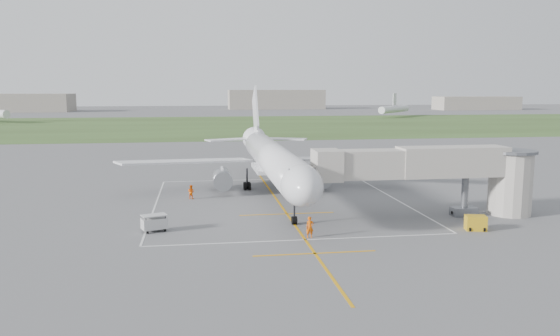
{
  "coord_description": "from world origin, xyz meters",
  "views": [
    {
      "loc": [
        -8.97,
        -65.2,
        13.07
      ],
      "look_at": [
        0.17,
        -4.0,
        4.0
      ],
      "focal_mm": 35.0,
      "sensor_mm": 36.0,
      "label": 1
    }
  ],
  "objects": [
    {
      "name": "baggage_cart",
      "position": [
        -13.2,
        -15.15,
        0.8
      ],
      "size": [
        2.56,
        2.02,
        1.56
      ],
      "rotation": [
        0.0,
        0.0,
        0.35
      ],
      "color": "#B8B8B8",
      "rests_on": "ground"
    },
    {
      "name": "ground",
      "position": [
        0.0,
        0.0,
        0.0
      ],
      "size": [
        700.0,
        700.0,
        0.0
      ],
      "primitive_type": "plane",
      "color": "#58585A",
      "rests_on": "ground"
    },
    {
      "name": "apron_markings",
      "position": [
        0.0,
        -5.82,
        0.01
      ],
      "size": [
        28.2,
        60.0,
        0.01
      ],
      "color": "orange",
      "rests_on": "ground"
    },
    {
      "name": "distant_aircraft",
      "position": [
        -5.76,
        168.11,
        3.59
      ],
      "size": [
        198.15,
        41.7,
        8.85
      ],
      "color": "silver",
      "rests_on": "ground"
    },
    {
      "name": "jet_bridge",
      "position": [
        15.72,
        -13.5,
        4.74
      ],
      "size": [
        23.4,
        5.0,
        7.2
      ],
      "color": "#A8A198",
      "rests_on": "ground"
    },
    {
      "name": "grass_strip",
      "position": [
        0.0,
        130.0,
        0.01
      ],
      "size": [
        700.0,
        120.0,
        0.02
      ],
      "primitive_type": "cube",
      "color": "#344C21",
      "rests_on": "ground"
    },
    {
      "name": "ramp_worker_wing",
      "position": [
        -10.05,
        -0.48,
        0.84
      ],
      "size": [
        1.03,
        0.96,
        1.68
      ],
      "primitive_type": "imported",
      "rotation": [
        0.0,
        0.0,
        2.6
      ],
      "color": "#EB5807",
      "rests_on": "ground"
    },
    {
      "name": "airliner",
      "position": [
        -0.0,
        0.75,
        4.39
      ],
      "size": [
        38.93,
        46.75,
        13.52
      ],
      "color": "silver",
      "rests_on": "ground"
    },
    {
      "name": "gpu_unit",
      "position": [
        16.28,
        -19.13,
        0.68
      ],
      "size": [
        2.05,
        1.63,
        1.38
      ],
      "rotation": [
        0.0,
        0.0,
        -0.22
      ],
      "color": "gold",
      "rests_on": "ground"
    },
    {
      "name": "distant_hangars",
      "position": [
        -16.15,
        265.19,
        5.17
      ],
      "size": [
        345.0,
        49.0,
        12.0
      ],
      "color": "gray",
      "rests_on": "ground"
    },
    {
      "name": "ramp_worker_nose",
      "position": [
        0.53,
        -19.36,
        0.94
      ],
      "size": [
        0.69,
        0.46,
        1.89
      ],
      "primitive_type": "imported",
      "rotation": [
        0.0,
        0.0,
        0.01
      ],
      "color": "#DB5406",
      "rests_on": "ground"
    }
  ]
}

